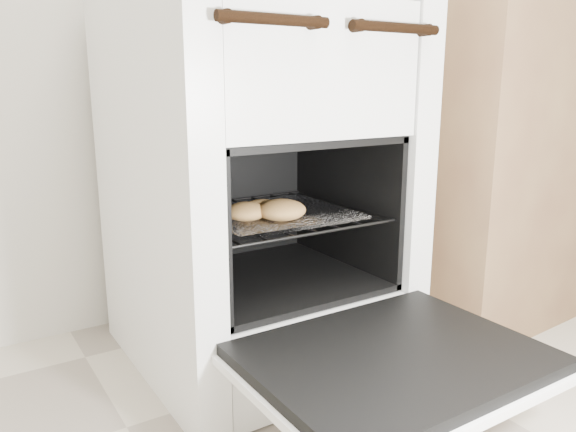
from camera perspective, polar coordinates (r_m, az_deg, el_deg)
name	(u,v)px	position (r m, az deg, el deg)	size (l,w,h in m)	color
stove	(256,185)	(1.33, -3.25, 3.20)	(0.58, 0.64, 0.88)	silver
oven_door	(394,361)	(1.03, 10.69, -14.29)	(0.52, 0.40, 0.04)	black
oven_rack	(270,214)	(1.29, -1.83, 0.16)	(0.42, 0.40, 0.01)	black
foil_sheet	(274,214)	(1.27, -1.39, 0.25)	(0.33, 0.29, 0.01)	white
baked_rolls	(266,210)	(1.20, -2.21, 0.64)	(0.20, 0.19, 0.04)	#BB824A
counter	(496,143)	(1.92, 20.35, 6.97)	(0.96, 0.64, 0.96)	brown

